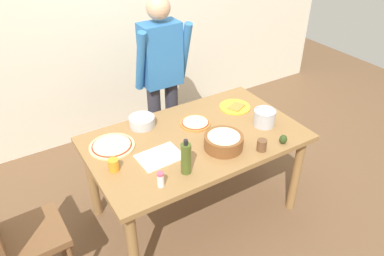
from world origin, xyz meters
TOP-DOWN VIEW (x-y plane):
  - ground at (0.00, 0.00)m, footprint 8.00×8.00m
  - wall_back at (0.00, 1.60)m, footprint 5.60×0.10m
  - dining_table at (0.00, 0.00)m, footprint 1.60×0.96m
  - person_cook at (0.12, 0.76)m, footprint 0.49×0.25m
  - chair_wooden_left at (-1.32, -0.05)m, footprint 0.41×0.41m
  - pizza_raw_on_board at (-0.58, 0.20)m, footprint 0.33×0.33m
  - pizza_cooked_on_tray at (0.09, 0.15)m, footprint 0.24×0.24m
  - plate_with_slice at (0.51, 0.19)m, footprint 0.26×0.26m
  - popcorn_bowl at (0.10, -0.22)m, footprint 0.28×0.28m
  - mixing_bowl_steel at (-0.28, 0.34)m, footprint 0.20×0.20m
  - olive_oil_bottle at (-0.27, -0.31)m, footprint 0.07×0.07m
  - steel_pot at (0.55, -0.14)m, footprint 0.17×0.17m
  - cup_orange at (-0.66, -0.05)m, footprint 0.07×0.07m
  - cup_small_brown at (0.31, -0.39)m, footprint 0.07×0.07m
  - salt_shaker at (-0.47, -0.35)m, footprint 0.04×0.04m
  - cutting_board_white at (-0.34, -0.09)m, footprint 0.31×0.23m
  - avocado at (0.50, -0.40)m, footprint 0.06×0.06m

SIDE VIEW (x-z plane):
  - ground at x=0.00m, z-range 0.00..0.00m
  - chair_wooden_left at x=-1.32m, z-range 0.07..1.02m
  - dining_table at x=0.00m, z-range 0.29..1.05m
  - cutting_board_white at x=-0.34m, z-range 0.76..0.77m
  - plate_with_slice at x=0.51m, z-range 0.76..0.78m
  - pizza_cooked_on_tray at x=0.09m, z-range 0.76..0.78m
  - pizza_raw_on_board at x=-0.58m, z-range 0.76..0.78m
  - avocado at x=0.50m, z-range 0.76..0.83m
  - mixing_bowl_steel at x=-0.28m, z-range 0.76..0.84m
  - cup_orange at x=-0.66m, z-range 0.76..0.84m
  - cup_small_brown at x=0.31m, z-range 0.76..0.84m
  - salt_shaker at x=-0.47m, z-range 0.76..0.87m
  - popcorn_bowl at x=0.10m, z-range 0.76..0.88m
  - steel_pot at x=0.55m, z-range 0.76..0.89m
  - olive_oil_bottle at x=-0.27m, z-range 0.75..1.00m
  - person_cook at x=0.12m, z-range 0.13..1.75m
  - wall_back at x=0.00m, z-range 0.00..2.60m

